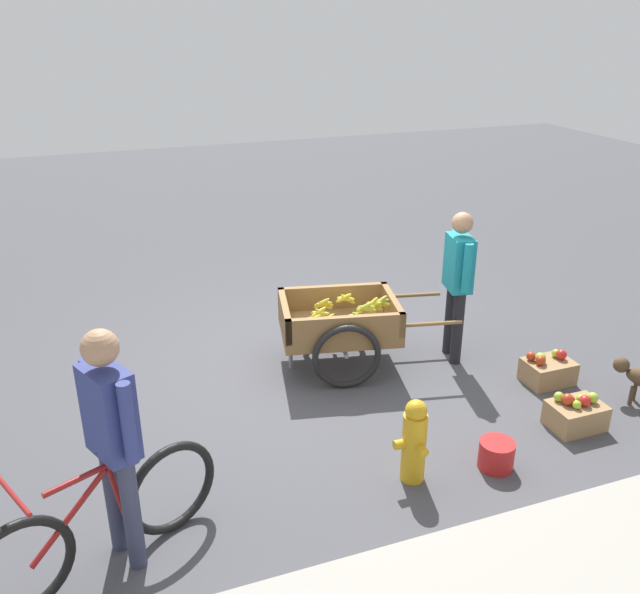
% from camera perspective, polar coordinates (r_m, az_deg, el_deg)
% --- Properties ---
extents(ground_plane, '(24.00, 24.00, 0.00)m').
position_cam_1_polar(ground_plane, '(6.55, -1.06, -6.18)').
color(ground_plane, '#47474C').
extents(fruit_cart, '(1.77, 1.11, 0.73)m').
position_cam_1_polar(fruit_cart, '(6.43, 1.71, -2.35)').
color(fruit_cart, olive).
rests_on(fruit_cart, ground).
extents(vendor_person, '(0.27, 0.55, 1.50)m').
position_cam_1_polar(vendor_person, '(6.54, 11.65, 1.89)').
color(vendor_person, black).
rests_on(vendor_person, ground).
extents(bicycle, '(1.54, 0.77, 0.85)m').
position_cam_1_polar(bicycle, '(4.49, -18.11, -17.79)').
color(bicycle, black).
rests_on(bicycle, ground).
extents(cyclist_person, '(0.32, 0.51, 1.60)m').
position_cam_1_polar(cyclist_person, '(4.18, -17.28, -10.67)').
color(cyclist_person, '#333851').
rests_on(cyclist_person, ground).
extents(fire_hydrant, '(0.25, 0.25, 0.67)m').
position_cam_1_polar(fire_hydrant, '(5.03, 7.99, -12.00)').
color(fire_hydrant, gold).
rests_on(fire_hydrant, ground).
extents(plastic_bucket, '(0.27, 0.27, 0.22)m').
position_cam_1_polar(plastic_bucket, '(5.39, 14.75, -12.82)').
color(plastic_bucket, '#B21E1E').
rests_on(plastic_bucket, ground).
extents(apple_crate, '(0.44, 0.32, 0.32)m').
position_cam_1_polar(apple_crate, '(6.63, 18.77, -5.89)').
color(apple_crate, '#99754C').
rests_on(apple_crate, ground).
extents(mixed_fruit_crate, '(0.44, 0.32, 0.32)m').
position_cam_1_polar(mixed_fruit_crate, '(6.04, 20.90, -9.23)').
color(mixed_fruit_crate, '#99754C').
rests_on(mixed_fruit_crate, ground).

